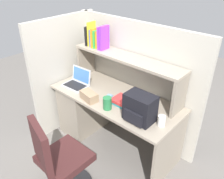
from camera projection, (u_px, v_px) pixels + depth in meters
The scene contains 14 objects.
ground_plane at pixel (114, 143), 3.12m from camera, with size 8.00×8.00×0.00m, color slate.
desk at pixel (93, 107), 3.14m from camera, with size 1.60×0.70×0.73m.
cubicle_partition_rear at pixel (134, 82), 2.98m from camera, with size 1.84×0.05×1.55m, color #B2ADA0.
cubicle_partition_left at pixel (66, 74), 3.19m from camera, with size 0.05×1.06×1.55m, color #B2ADA0.
overhead_hutch at pixel (126, 64), 2.71m from camera, with size 1.44×0.28×0.45m.
reference_books_on_shelf at pixel (97, 37), 2.87m from camera, with size 0.29×0.17×0.30m.
laptop at pixel (78, 82), 2.97m from camera, with size 0.32×0.27×0.22m.
backpack at pixel (140, 108), 2.30m from camera, with size 0.30×0.23×0.29m.
computer_mouse at pixel (108, 97), 2.71m from camera, with size 0.06×0.10×0.03m, color #7299C6.
paper_cup at pixel (162, 121), 2.27m from camera, with size 0.08×0.08×0.11m, color white.
tissue_box at pixel (89, 96), 2.67m from camera, with size 0.22×0.12×0.10m, color #9E7F60.
snack_canister at pixel (107, 103), 2.51m from camera, with size 0.10×0.10×0.14m, color #26723F.
desk_book_stack at pixel (123, 101), 2.61m from camera, with size 0.24×0.19×0.07m.
office_chair at pixel (60, 164), 2.29m from camera, with size 0.52×0.53×0.93m.
Camera 1 is at (1.54, -1.76, 2.18)m, focal length 37.38 mm.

